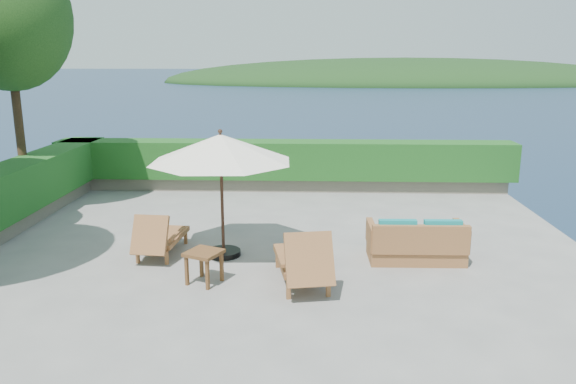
{
  "coord_description": "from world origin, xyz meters",
  "views": [
    {
      "loc": [
        0.7,
        -9.45,
        3.59
      ],
      "look_at": [
        0.3,
        0.8,
        1.1
      ],
      "focal_mm": 35.0,
      "sensor_mm": 36.0,
      "label": 1
    }
  ],
  "objects_px": {
    "side_table": "(204,257)",
    "wicker_loveseat": "(416,244)",
    "lounge_left": "(160,237)",
    "lounge_right": "(303,260)",
    "patio_umbrella": "(221,149)"
  },
  "relations": [
    {
      "from": "side_table",
      "to": "wicker_loveseat",
      "type": "height_order",
      "value": "wicker_loveseat"
    },
    {
      "from": "lounge_left",
      "to": "side_table",
      "type": "bearing_deg",
      "value": -45.24
    },
    {
      "from": "wicker_loveseat",
      "to": "lounge_right",
      "type": "bearing_deg",
      "value": -150.44
    },
    {
      "from": "lounge_left",
      "to": "side_table",
      "type": "xyz_separation_m",
      "value": [
        1.05,
        -1.25,
        0.08
      ]
    },
    {
      "from": "patio_umbrella",
      "to": "lounge_right",
      "type": "distance_m",
      "value": 2.52
    },
    {
      "from": "lounge_right",
      "to": "side_table",
      "type": "height_order",
      "value": "lounge_right"
    },
    {
      "from": "lounge_right",
      "to": "wicker_loveseat",
      "type": "height_order",
      "value": "lounge_right"
    },
    {
      "from": "lounge_left",
      "to": "wicker_loveseat",
      "type": "xyz_separation_m",
      "value": [
        4.66,
        -0.09,
        -0.04
      ]
    },
    {
      "from": "patio_umbrella",
      "to": "wicker_loveseat",
      "type": "height_order",
      "value": "patio_umbrella"
    },
    {
      "from": "patio_umbrella",
      "to": "lounge_left",
      "type": "relative_size",
      "value": 2.13
    },
    {
      "from": "lounge_left",
      "to": "wicker_loveseat",
      "type": "bearing_deg",
      "value": 3.52
    },
    {
      "from": "side_table",
      "to": "patio_umbrella",
      "type": "bearing_deg",
      "value": 85.24
    },
    {
      "from": "lounge_left",
      "to": "lounge_right",
      "type": "xyz_separation_m",
      "value": [
        2.65,
        -1.26,
        0.06
      ]
    },
    {
      "from": "wicker_loveseat",
      "to": "patio_umbrella",
      "type": "bearing_deg",
      "value": 176.85
    },
    {
      "from": "lounge_right",
      "to": "patio_umbrella",
      "type": "bearing_deg",
      "value": 127.91
    }
  ]
}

